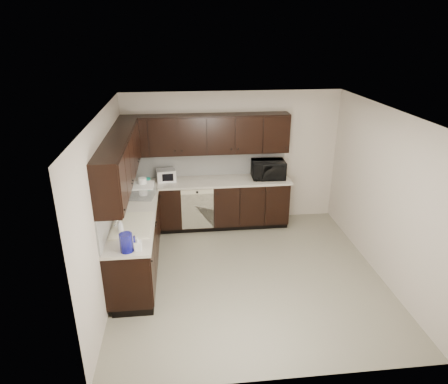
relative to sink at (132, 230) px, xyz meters
The scene contains 20 objects.
floor 1.90m from the sink, ahead, with size 4.00×4.00×0.00m, color gray.
ceiling 2.33m from the sink, ahead, with size 4.00×4.00×0.00m, color white.
wall_back 2.65m from the sink, 50.13° to the left, with size 4.00×0.02×2.50m, color beige.
wall_left 0.49m from the sink, behind, with size 0.02×4.00×2.50m, color beige.
wall_right 3.70m from the sink, ahead, with size 0.02×4.00×2.50m, color beige.
wall_front 2.63m from the sink, 49.77° to the right, with size 4.00×0.02×2.50m, color beige.
lower_cabinets 1.39m from the sink, 58.99° to the left, with size 3.00×2.80×0.90m.
countertop 1.31m from the sink, 59.01° to the left, with size 3.03×2.83×0.04m.
backsplash 1.44m from the sink, 70.83° to the left, with size 3.00×2.80×0.48m.
upper_cabinets 1.61m from the sink, 64.56° to the left, with size 3.00×2.80×0.70m.
dishwasher 1.76m from the sink, 55.40° to the left, with size 0.58×0.04×0.78m.
sink is the anchor object (origin of this frame).
microwave 2.89m from the sink, 36.47° to the left, with size 0.60×0.41×0.33m, color black.
soap_bottle_a 0.72m from the sink, 77.86° to the right, with size 0.09×0.09×0.19m, color gray.
soap_bottle_b 0.28m from the sink, 124.12° to the right, with size 0.08×0.08×0.21m, color gray.
toaster_oven 1.84m from the sink, 76.20° to the left, with size 0.33×0.25×0.21m, color silver.
storage_bin 1.07m from the sink, 90.21° to the left, with size 0.51×0.38×0.20m, color silver.
blue_pitcher 0.71m from the sink, 89.26° to the right, with size 0.16×0.16×0.24m, color #0E0F86.
teal_tumbler 1.38m from the sink, 84.28° to the left, with size 0.10×0.10×0.21m, color #0D937B.
paper_towel_roll 1.16m from the sink, 86.36° to the left, with size 0.14×0.14×0.30m, color white.
Camera 1 is at (-0.94, -5.14, 3.53)m, focal length 32.00 mm.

